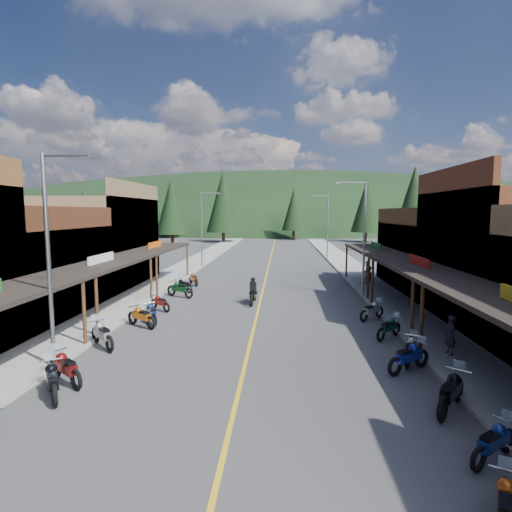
% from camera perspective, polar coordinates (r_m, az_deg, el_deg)
% --- Properties ---
extents(ground, '(220.00, 220.00, 0.00)m').
position_cam_1_polar(ground, '(20.82, -0.30, -10.18)').
color(ground, '#38383A').
rests_on(ground, ground).
extents(centerline, '(0.15, 90.00, 0.01)m').
position_cam_1_polar(centerline, '(40.37, 1.65, -2.11)').
color(centerline, gold).
rests_on(centerline, ground).
extents(sidewalk_west, '(3.40, 94.00, 0.15)m').
position_cam_1_polar(sidewalk_west, '(41.58, -10.43, -1.87)').
color(sidewalk_west, gray).
rests_on(sidewalk_west, ground).
extents(sidewalk_east, '(3.40, 94.00, 0.15)m').
position_cam_1_polar(sidewalk_east, '(41.00, 13.90, -2.06)').
color(sidewalk_east, gray).
rests_on(sidewalk_east, ground).
extents(shop_west_2, '(10.90, 9.00, 6.20)m').
position_cam_1_polar(shop_west_2, '(26.60, -31.09, -1.90)').
color(shop_west_2, '#3F2111').
rests_on(shop_west_2, ground).
extents(shop_west_3, '(10.90, 10.20, 8.20)m').
position_cam_1_polar(shop_west_3, '(34.78, -22.23, 1.90)').
color(shop_west_3, brown).
rests_on(shop_west_3, ground).
extents(shop_east_3, '(10.90, 10.20, 6.20)m').
position_cam_1_polar(shop_east_3, '(33.75, 25.13, -0.04)').
color(shop_east_3, '#4C2D16').
rests_on(shop_east_3, ground).
extents(streetlight_0, '(2.16, 0.18, 8.00)m').
position_cam_1_polar(streetlight_0, '(16.28, -27.15, 0.51)').
color(streetlight_0, gray).
rests_on(streetlight_0, ground).
extents(streetlight_1, '(2.16, 0.18, 8.00)m').
position_cam_1_polar(streetlight_1, '(42.76, -7.62, 4.31)').
color(streetlight_1, gray).
rests_on(streetlight_1, ground).
extents(streetlight_2, '(2.16, 0.18, 8.00)m').
position_cam_1_polar(streetlight_2, '(28.50, 14.94, 3.18)').
color(streetlight_2, gray).
rests_on(streetlight_2, ground).
extents(streetlight_3, '(2.16, 0.18, 8.00)m').
position_cam_1_polar(streetlight_3, '(50.25, 10.04, 4.55)').
color(streetlight_3, gray).
rests_on(streetlight_3, ground).
extents(ridge_hill, '(310.00, 140.00, 60.00)m').
position_cam_1_polar(ridge_hill, '(155.03, 3.13, 4.11)').
color(ridge_hill, black).
rests_on(ridge_hill, ground).
extents(pine_0, '(5.04, 5.04, 11.00)m').
position_cam_1_polar(pine_0, '(91.77, -23.31, 6.15)').
color(pine_0, black).
rests_on(pine_0, ground).
extents(pine_1, '(5.88, 5.88, 12.50)m').
position_cam_1_polar(pine_1, '(93.44, -12.22, 6.97)').
color(pine_1, black).
rests_on(pine_1, ground).
extents(pine_2, '(6.72, 6.72, 14.00)m').
position_cam_1_polar(pine_2, '(78.77, -4.71, 7.79)').
color(pine_2, black).
rests_on(pine_2, ground).
extents(pine_3, '(5.04, 5.04, 11.00)m').
position_cam_1_polar(pine_3, '(85.96, 5.42, 6.66)').
color(pine_3, black).
rests_on(pine_3, ground).
extents(pine_4, '(5.88, 5.88, 12.50)m').
position_cam_1_polar(pine_4, '(81.64, 15.50, 7.01)').
color(pine_4, black).
rests_on(pine_4, ground).
extents(pine_5, '(6.72, 6.72, 14.00)m').
position_cam_1_polar(pine_5, '(97.56, 23.36, 7.01)').
color(pine_5, black).
rests_on(pine_5, ground).
extents(pine_6, '(5.04, 5.04, 11.00)m').
position_cam_1_polar(pine_6, '(95.04, 31.81, 5.71)').
color(pine_6, black).
rests_on(pine_6, ground).
extents(pine_7, '(5.88, 5.88, 12.50)m').
position_cam_1_polar(pine_7, '(101.56, -15.66, 6.82)').
color(pine_7, black).
rests_on(pine_7, ground).
extents(pine_8, '(4.48, 4.48, 10.00)m').
position_cam_1_polar(pine_8, '(64.31, -17.78, 6.06)').
color(pine_8, black).
rests_on(pine_8, ground).
extents(pine_9, '(4.93, 4.93, 10.80)m').
position_cam_1_polar(pine_9, '(68.75, 22.99, 6.20)').
color(pine_9, black).
rests_on(pine_9, ground).
extents(pine_10, '(5.38, 5.38, 11.60)m').
position_cam_1_polar(pine_10, '(72.55, -11.94, 6.86)').
color(pine_10, black).
rests_on(pine_10, ground).
extents(pine_11, '(5.82, 5.82, 12.40)m').
position_cam_1_polar(pine_11, '(60.85, 21.63, 7.07)').
color(pine_11, black).
rests_on(pine_11, ground).
extents(bike_west_4, '(1.83, 2.21, 1.24)m').
position_cam_1_polar(bike_west_4, '(14.82, -27.10, -15.30)').
color(bike_west_4, black).
rests_on(bike_west_4, ground).
extents(bike_west_5, '(2.21, 1.92, 1.26)m').
position_cam_1_polar(bike_west_5, '(15.67, -25.62, -14.01)').
color(bike_west_5, '#630D0D').
rests_on(bike_west_5, ground).
extents(bike_west_6, '(2.16, 2.17, 1.31)m').
position_cam_1_polar(bike_west_6, '(18.94, -21.12, -10.23)').
color(bike_west_6, gray).
rests_on(bike_west_6, ground).
extents(bike_west_7, '(2.20, 1.84, 1.24)m').
position_cam_1_polar(bike_west_7, '(21.54, -16.07, -8.16)').
color(bike_west_7, '#9D4F0B').
rests_on(bike_west_7, ground).
extents(bike_west_8, '(1.66, 2.13, 1.18)m').
position_cam_1_polar(bike_west_8, '(22.24, -14.74, -7.74)').
color(bike_west_8, navy).
rests_on(bike_west_8, ground).
extents(bike_west_9, '(1.87, 1.70, 1.09)m').
position_cam_1_polar(bike_west_9, '(24.77, -13.57, -6.38)').
color(bike_west_9, '#620E0D').
rests_on(bike_west_9, ground).
extents(bike_west_10, '(2.37, 1.79, 1.31)m').
position_cam_1_polar(bike_west_10, '(28.30, -10.82, -4.51)').
color(bike_west_10, '#0C3D17').
rests_on(bike_west_10, ground).
extents(bike_west_11, '(1.98, 1.68, 1.12)m').
position_cam_1_polar(bike_west_11, '(30.09, -10.40, -4.04)').
color(bike_west_11, black).
rests_on(bike_west_11, ground).
extents(bike_west_12, '(1.57, 2.06, 1.14)m').
position_cam_1_polar(bike_west_12, '(32.73, -8.92, -3.16)').
color(bike_west_12, '#A2390B').
rests_on(bike_west_12, ground).
extents(bike_east_2, '(1.46, 1.97, 1.08)m').
position_cam_1_polar(bike_east_2, '(9.82, 32.06, -27.83)').
color(bike_east_2, '#9B3B0B').
rests_on(bike_east_2, ground).
extents(bike_east_3, '(1.87, 1.62, 1.07)m').
position_cam_1_polar(bike_east_3, '(11.80, 30.88, -21.70)').
color(bike_east_3, navy).
rests_on(bike_east_3, ground).
extents(bike_east_4, '(1.99, 2.28, 1.30)m').
position_cam_1_polar(bike_east_4, '(13.76, 26.11, -16.81)').
color(bike_east_4, black).
rests_on(bike_east_4, ground).
extents(bike_east_5, '(2.18, 1.84, 1.23)m').
position_cam_1_polar(bike_east_5, '(16.23, 21.02, -13.15)').
color(bike_east_5, navy).
rests_on(bike_east_5, ground).
extents(bike_east_6, '(1.47, 2.09, 1.14)m').
position_cam_1_polar(bike_east_6, '(17.21, 21.22, -12.20)').
color(bike_east_6, '#9E9FA4').
rests_on(bike_east_6, ground).
extents(bike_east_7, '(1.85, 1.87, 1.13)m').
position_cam_1_polar(bike_east_7, '(19.97, 18.46, -9.55)').
color(bike_east_7, '#0C3E29').
rests_on(bike_east_7, ground).
extents(bike_east_8, '(1.92, 1.83, 1.14)m').
position_cam_1_polar(bike_east_8, '(23.02, 16.23, -7.36)').
color(bike_east_8, '#A1A2A7').
rests_on(bike_east_8, ground).
extents(rider_on_bike, '(0.89, 2.38, 1.78)m').
position_cam_1_polar(rider_on_bike, '(25.84, -0.40, -5.29)').
color(rider_on_bike, black).
rests_on(rider_on_bike, ground).
extents(pedestrian_east_a, '(0.45, 0.63, 1.63)m').
position_cam_1_polar(pedestrian_east_a, '(18.25, 26.03, -10.06)').
color(pedestrian_east_a, '#231F2F').
rests_on(pedestrian_east_a, sidewalk_east).
extents(pedestrian_east_b, '(0.99, 0.66, 1.92)m').
position_cam_1_polar(pedestrian_east_b, '(33.25, 15.58, -2.23)').
color(pedestrian_east_b, brown).
rests_on(pedestrian_east_b, sidewalk_east).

